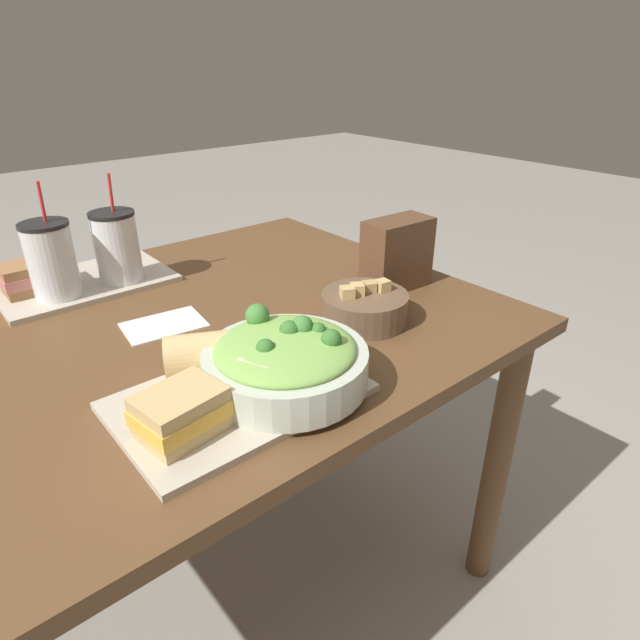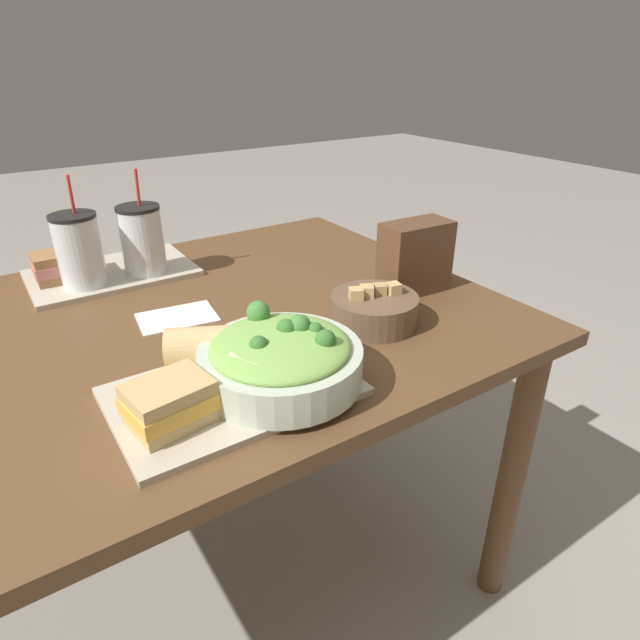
# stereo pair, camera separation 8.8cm
# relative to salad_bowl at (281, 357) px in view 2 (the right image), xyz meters

# --- Properties ---
(ground_plane) EXTENTS (12.00, 12.00, 0.00)m
(ground_plane) POSITION_rel_salad_bowl_xyz_m (-0.10, 0.31, -0.80)
(ground_plane) COLOR gray
(dining_table) EXTENTS (1.37, 0.94, 0.74)m
(dining_table) POSITION_rel_salad_bowl_xyz_m (-0.10, 0.31, -0.15)
(dining_table) COLOR brown
(dining_table) RESTS_ON ground_plane
(tray_near) EXTENTS (0.37, 0.24, 0.01)m
(tray_near) POSITION_rel_salad_bowl_xyz_m (-0.07, 0.02, -0.05)
(tray_near) COLOR #BCB29E
(tray_near) RESTS_ON dining_table
(tray_far) EXTENTS (0.37, 0.24, 0.01)m
(tray_far) POSITION_rel_salad_bowl_xyz_m (-0.10, 0.63, -0.05)
(tray_far) COLOR #BCB29E
(tray_far) RESTS_ON dining_table
(salad_bowl) EXTENTS (0.26, 0.26, 0.10)m
(salad_bowl) POSITION_rel_salad_bowl_xyz_m (0.00, 0.00, 0.00)
(salad_bowl) COLOR beige
(salad_bowl) RESTS_ON tray_near
(soup_bowl) EXTENTS (0.17, 0.17, 0.08)m
(soup_bowl) POSITION_rel_salad_bowl_xyz_m (0.26, 0.09, -0.02)
(soup_bowl) COLOR brown
(soup_bowl) RESTS_ON dining_table
(sandwich_near) EXTENTS (0.13, 0.10, 0.06)m
(sandwich_near) POSITION_rel_salad_bowl_xyz_m (-0.18, -0.01, -0.01)
(sandwich_near) COLOR tan
(sandwich_near) RESTS_ON tray_near
(baguette_near) EXTENTS (0.16, 0.13, 0.07)m
(baguette_near) POSITION_rel_salad_bowl_xyz_m (-0.07, 0.10, -0.01)
(baguette_near) COLOR tan
(baguette_near) RESTS_ON tray_near
(sandwich_far) EXTENTS (0.12, 0.09, 0.06)m
(sandwich_far) POSITION_rel_salad_bowl_xyz_m (-0.20, 0.64, -0.01)
(sandwich_far) COLOR olive
(sandwich_far) RESTS_ON tray_far
(drink_cup_dark) EXTENTS (0.10, 0.10, 0.24)m
(drink_cup_dark) POSITION_rel_salad_bowl_xyz_m (-0.17, 0.58, 0.03)
(drink_cup_dark) COLOR silver
(drink_cup_dark) RESTS_ON tray_far
(drink_cup_red) EXTENTS (0.10, 0.10, 0.24)m
(drink_cup_red) POSITION_rel_salad_bowl_xyz_m (-0.03, 0.58, 0.03)
(drink_cup_red) COLOR silver
(drink_cup_red) RESTS_ON tray_far
(chip_bag) EXTENTS (0.16, 0.09, 0.16)m
(chip_bag) POSITION_rel_salad_bowl_xyz_m (0.43, 0.17, 0.02)
(chip_bag) COLOR brown
(chip_bag) RESTS_ON dining_table
(napkin_folded) EXTENTS (0.16, 0.12, 0.00)m
(napkin_folded) POSITION_rel_salad_bowl_xyz_m (-0.05, 0.33, -0.05)
(napkin_folded) COLOR white
(napkin_folded) RESTS_ON dining_table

